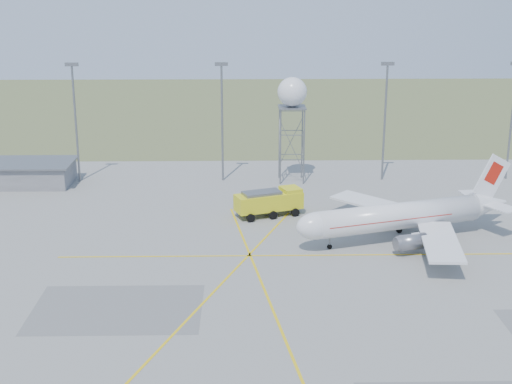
{
  "coord_description": "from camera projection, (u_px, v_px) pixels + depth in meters",
  "views": [
    {
      "loc": [
        -6.57,
        -54.49,
        33.54
      ],
      "look_at": [
        -4.7,
        40.0,
        5.5
      ],
      "focal_mm": 50.0,
      "sensor_mm": 36.0,
      "label": 1
    }
  ],
  "objects": [
    {
      "name": "mast_c",
      "position": [
        385.0,
        112.0,
        122.07
      ],
      "size": [
        2.2,
        0.5,
        20.5
      ],
      "color": "slate",
      "rests_on": "ground"
    },
    {
      "name": "ground",
      "position": [
        319.0,
        383.0,
        61.9
      ],
      "size": [
        400.0,
        400.0,
        0.0
      ],
      "primitive_type": "plane",
      "color": "gray",
      "rests_on": "ground"
    },
    {
      "name": "radar_tower",
      "position": [
        292.0,
        124.0,
        121.66
      ],
      "size": [
        5.0,
        5.0,
        18.09
      ],
      "color": "slate",
      "rests_on": "ground"
    },
    {
      "name": "mast_b",
      "position": [
        222.0,
        112.0,
        121.54
      ],
      "size": [
        2.2,
        0.5,
        20.5
      ],
      "color": "slate",
      "rests_on": "ground"
    },
    {
      "name": "mast_a",
      "position": [
        75.0,
        113.0,
        121.06
      ],
      "size": [
        2.2,
        0.5,
        20.5
      ],
      "color": "slate",
      "rests_on": "ground"
    },
    {
      "name": "grass_strip",
      "position": [
        266.0,
        108.0,
        196.09
      ],
      "size": [
        400.0,
        120.0,
        0.03
      ],
      "primitive_type": "cube",
      "color": "#5A6A3A",
      "rests_on": "ground"
    },
    {
      "name": "building_grey",
      "position": [
        18.0,
        173.0,
        121.83
      ],
      "size": [
        19.0,
        10.0,
        3.9
      ],
      "color": "gray",
      "rests_on": "ground"
    },
    {
      "name": "fire_truck",
      "position": [
        270.0,
        203.0,
        105.61
      ],
      "size": [
        10.51,
        6.64,
        3.99
      ],
      "rotation": [
        0.0,
        0.0,
        0.36
      ],
      "color": "gold",
      "rests_on": "ground"
    },
    {
      "name": "airliner_main",
      "position": [
        402.0,
        216.0,
        95.2
      ],
      "size": [
        31.3,
        29.58,
        10.87
      ],
      "rotation": [
        0.0,
        0.0,
        3.45
      ],
      "color": "silver",
      "rests_on": "ground"
    }
  ]
}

